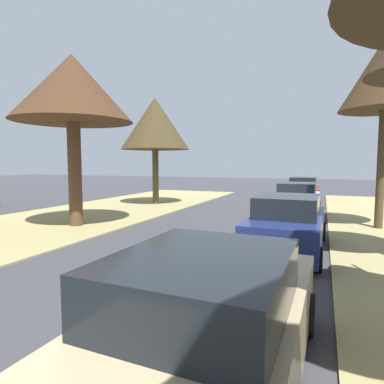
{
  "coord_description": "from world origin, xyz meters",
  "views": [
    {
      "loc": [
        3.36,
        3.17,
        2.44
      ],
      "look_at": [
        0.17,
        11.02,
        1.71
      ],
      "focal_mm": 30.25,
      "sensor_mm": 36.0,
      "label": 1
    }
  ],
  "objects_px": {
    "street_tree_left_mid_b": "(72,90)",
    "street_tree_left_far": "(155,124)",
    "parked_sedan_tan": "(208,329)",
    "parked_sedan_red": "(303,190)",
    "parked_sedan_navy": "(288,225)",
    "parked_sedan_silver": "(297,201)"
  },
  "relations": [
    {
      "from": "street_tree_left_mid_b",
      "to": "street_tree_left_far",
      "type": "distance_m",
      "value": 7.37
    },
    {
      "from": "parked_sedan_tan",
      "to": "street_tree_left_far",
      "type": "bearing_deg",
      "value": 120.38
    },
    {
      "from": "street_tree_left_far",
      "to": "parked_sedan_red",
      "type": "distance_m",
      "value": 10.76
    },
    {
      "from": "street_tree_left_mid_b",
      "to": "parked_sedan_red",
      "type": "distance_m",
      "value": 15.79
    },
    {
      "from": "street_tree_left_mid_b",
      "to": "street_tree_left_far",
      "type": "xyz_separation_m",
      "value": [
        -0.46,
        7.34,
        -0.43
      ]
    },
    {
      "from": "street_tree_left_mid_b",
      "to": "parked_sedan_red",
      "type": "relative_size",
      "value": 1.47
    },
    {
      "from": "parked_sedan_tan",
      "to": "street_tree_left_mid_b",
      "type": "bearing_deg",
      "value": 138.98
    },
    {
      "from": "street_tree_left_far",
      "to": "parked_sedan_navy",
      "type": "bearing_deg",
      "value": -42.95
    },
    {
      "from": "street_tree_left_far",
      "to": "parked_sedan_red",
      "type": "bearing_deg",
      "value": 34.76
    },
    {
      "from": "parked_sedan_navy",
      "to": "parked_sedan_red",
      "type": "xyz_separation_m",
      "value": [
        -0.32,
        13.58,
        0.0
      ]
    },
    {
      "from": "parked_sedan_red",
      "to": "parked_sedan_navy",
      "type": "bearing_deg",
      "value": -88.65
    },
    {
      "from": "street_tree_left_mid_b",
      "to": "parked_sedan_red",
      "type": "bearing_deg",
      "value": 59.34
    },
    {
      "from": "street_tree_left_far",
      "to": "parked_sedan_silver",
      "type": "height_order",
      "value": "street_tree_left_far"
    },
    {
      "from": "parked_sedan_silver",
      "to": "parked_sedan_red",
      "type": "relative_size",
      "value": 1.0
    },
    {
      "from": "parked_sedan_navy",
      "to": "parked_sedan_silver",
      "type": "relative_size",
      "value": 1.0
    },
    {
      "from": "street_tree_left_mid_b",
      "to": "street_tree_left_far",
      "type": "relative_size",
      "value": 1.03
    },
    {
      "from": "parked_sedan_tan",
      "to": "parked_sedan_red",
      "type": "height_order",
      "value": "same"
    },
    {
      "from": "street_tree_left_mid_b",
      "to": "parked_sedan_red",
      "type": "height_order",
      "value": "street_tree_left_mid_b"
    },
    {
      "from": "street_tree_left_mid_b",
      "to": "street_tree_left_far",
      "type": "height_order",
      "value": "street_tree_left_mid_b"
    },
    {
      "from": "parked_sedan_tan",
      "to": "parked_sedan_red",
      "type": "relative_size",
      "value": 1.0
    },
    {
      "from": "parked_sedan_navy",
      "to": "parked_sedan_silver",
      "type": "xyz_separation_m",
      "value": [
        -0.2,
        6.59,
        0.0
      ]
    },
    {
      "from": "street_tree_left_mid_b",
      "to": "parked_sedan_silver",
      "type": "bearing_deg",
      "value": 37.57
    }
  ]
}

